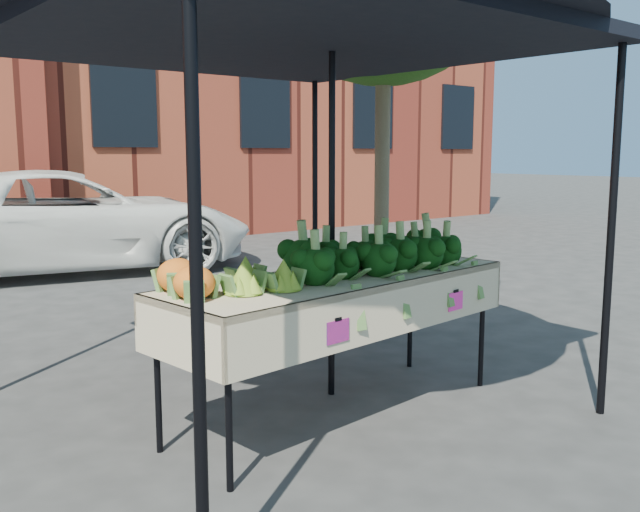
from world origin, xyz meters
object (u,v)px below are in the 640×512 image
(canopy, at_px, (282,197))
(table, at_px, (340,346))
(vehicle, at_px, (60,86))
(street_tree, at_px, (383,117))

(canopy, bearing_deg, table, -70.53)
(vehicle, bearing_deg, canopy, -174.51)
(vehicle, height_order, street_tree, vehicle)
(table, bearing_deg, vehicle, 84.33)
(table, relative_size, street_tree, 0.62)
(street_tree, bearing_deg, vehicle, 101.65)
(canopy, distance_m, street_tree, 2.19)
(table, distance_m, canopy, 1.02)
(table, relative_size, canopy, 0.78)
(canopy, height_order, vehicle, vehicle)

